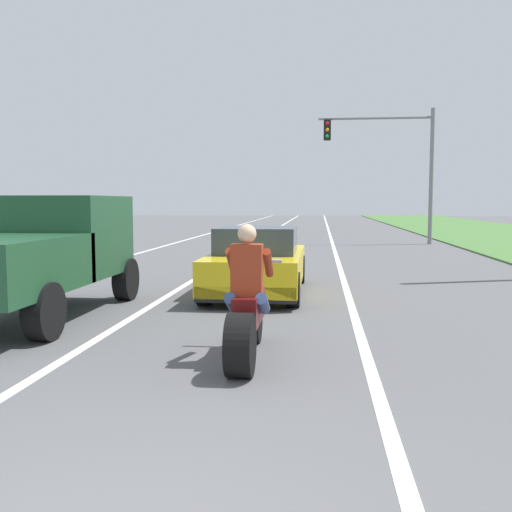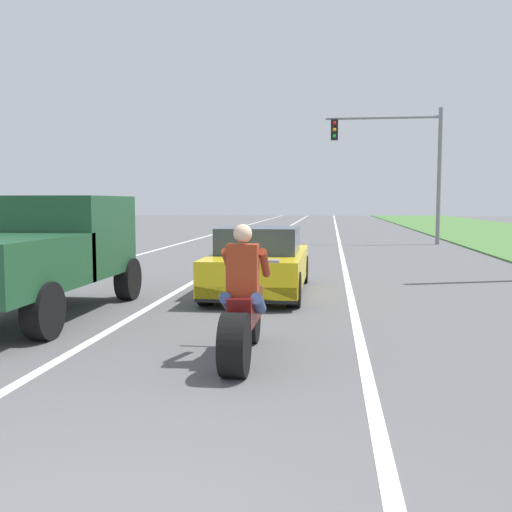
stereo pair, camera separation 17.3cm
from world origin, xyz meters
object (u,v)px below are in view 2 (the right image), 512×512
Objects in this scene: motorcycle_with_rider at (243,312)px; sports_car_yellow at (260,263)px; pickup_truck_left_lane_dark_green at (40,249)px; traffic_light_mast_near at (403,153)px.

motorcycle_with_rider is 5.20m from sports_car_yellow.
sports_car_yellow is 4.37m from pickup_truck_left_lane_dark_green.
traffic_light_mast_near is at bearing 78.41° from motorcycle_with_rider.
motorcycle_with_rider is at bearing -32.36° from pickup_truck_left_lane_dark_green.
traffic_light_mast_near is (7.86, 17.81, 2.92)m from pickup_truck_left_lane_dark_green.
sports_car_yellow is at bearing 40.66° from pickup_truck_left_lane_dark_green.
pickup_truck_left_lane_dark_green is (-3.72, 2.36, 0.51)m from motorcycle_with_rider.
traffic_light_mast_near is (4.57, 14.99, 3.40)m from sports_car_yellow.
pickup_truck_left_lane_dark_green reaches higher than sports_car_yellow.
pickup_truck_left_lane_dark_green is at bearing 147.64° from motorcycle_with_rider.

